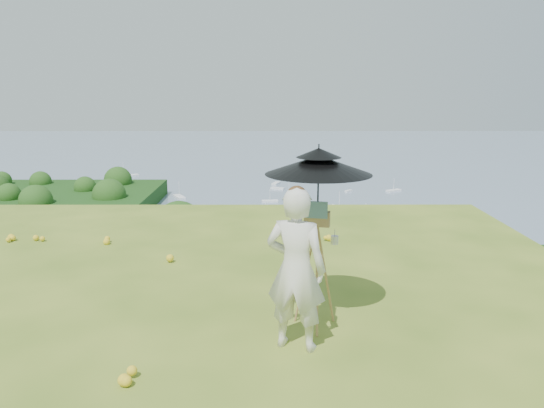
{
  "coord_description": "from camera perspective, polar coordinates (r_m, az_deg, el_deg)",
  "views": [
    {
      "loc": [
        1.82,
        -6.29,
        2.94
      ],
      "look_at": [
        1.85,
        2.35,
        1.04
      ],
      "focal_mm": 35.0,
      "sensor_mm": 36.0,
      "label": 1
    }
  ],
  "objects": [
    {
      "name": "shoreline_tier",
      "position": [
        90.16,
        -1.36,
        -13.2
      ],
      "size": [
        170.0,
        28.0,
        8.0
      ],
      "primitive_type": "cube",
      "color": "gray",
      "rests_on": "bay_water"
    },
    {
      "name": "moored_boats",
      "position": [
        171.85,
        -4.96,
        0.05
      ],
      "size": [
        140.0,
        140.0,
        0.7
      ],
      "primitive_type": null,
      "color": "white",
      "rests_on": "bay_water"
    },
    {
      "name": "wildflowers",
      "position": [
        7.38,
        -14.76,
        -10.98
      ],
      "size": [
        10.0,
        10.5,
        0.12
      ],
      "primitive_type": null,
      "color": "yellow",
      "rests_on": "ground"
    },
    {
      "name": "painter",
      "position": [
        5.99,
        2.59,
        -7.04
      ],
      "size": [
        0.8,
        0.64,
        1.89
      ],
      "primitive_type": "imported",
      "rotation": [
        0.0,
        0.0,
        2.82
      ],
      "color": "silver",
      "rests_on": "ground"
    },
    {
      "name": "field_easel",
      "position": [
        6.57,
        4.78,
        -6.54
      ],
      "size": [
        0.74,
        0.74,
        1.62
      ],
      "primitive_type": null,
      "rotation": [
        0.0,
        0.0,
        -0.24
      ],
      "color": "#9F7442",
      "rests_on": "ground"
    },
    {
      "name": "painter_cap",
      "position": [
        5.76,
        2.68,
        1.33
      ],
      "size": [
        0.27,
        0.31,
        0.1
      ],
      "primitive_type": null,
      "rotation": [
        0.0,
        0.0,
        -0.22
      ],
      "color": "#DD7982",
      "rests_on": "painter"
    },
    {
      "name": "sun_umbrella",
      "position": [
        6.35,
        4.99,
        2.15
      ],
      "size": [
        1.46,
        1.46,
        0.96
      ],
      "primitive_type": null,
      "rotation": [
        0.0,
        0.0,
        -0.16
      ],
      "color": "black",
      "rests_on": "field_easel"
    },
    {
      "name": "peninsula",
      "position": [
        181.49,
        -25.23,
        1.06
      ],
      "size": [
        90.0,
        60.0,
        12.0
      ],
      "primitive_type": null,
      "color": "#18370F",
      "rests_on": "bay_water"
    },
    {
      "name": "bay_water",
      "position": [
        249.06,
        -0.61,
        3.86
      ],
      "size": [
        700.0,
        700.0,
        0.0
      ],
      "primitive_type": "plane",
      "color": "#758DA7",
      "rests_on": "ground"
    },
    {
      "name": "slope_trees",
      "position": [
        45.06,
        -2.54,
        -11.08
      ],
      "size": [
        110.0,
        50.0,
        6.0
      ],
      "primitive_type": null,
      "color": "#264E17",
      "rests_on": "forest_slope"
    },
    {
      "name": "ground",
      "position": [
        7.18,
        -15.23,
        -12.2
      ],
      "size": [
        14.0,
        14.0,
        0.0
      ],
      "primitive_type": "plane",
      "color": "#517220",
      "rests_on": "ground"
    },
    {
      "name": "harbor_town",
      "position": [
        87.55,
        -1.39,
        -9.36
      ],
      "size": [
        110.0,
        22.0,
        5.0
      ],
      "primitive_type": null,
      "color": "beige",
      "rests_on": "shoreline_tier"
    }
  ]
}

